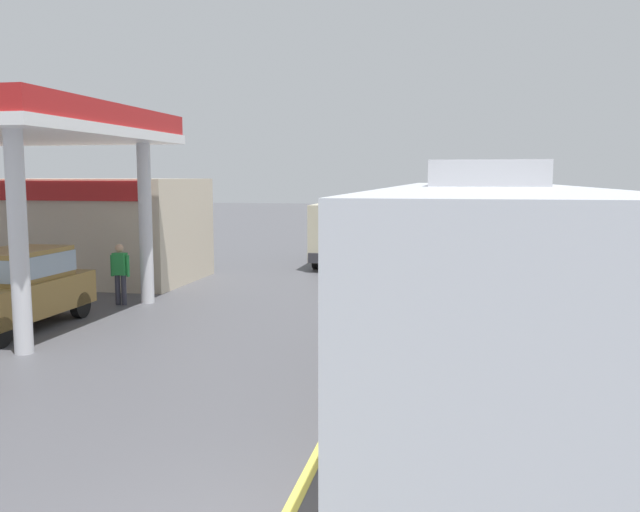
# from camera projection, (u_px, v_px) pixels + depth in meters

# --- Properties ---
(ground) EXTENTS (120.00, 120.00, 0.00)m
(ground) POSITION_uv_depth(u_px,v_px,m) (411.00, 268.00, 25.35)
(ground) COLOR #4C4C51
(lane_divider_stripe) EXTENTS (0.16, 50.00, 0.01)m
(lane_divider_stripe) POSITION_uv_depth(u_px,v_px,m) (400.00, 290.00, 20.48)
(lane_divider_stripe) COLOR #D8CC4C
(lane_divider_stripe) RESTS_ON ground
(coach_bus_main) EXTENTS (2.60, 11.04, 3.69)m
(coach_bus_main) POSITION_uv_depth(u_px,v_px,m) (484.00, 301.00, 9.37)
(coach_bus_main) COLOR silver
(coach_bus_main) RESTS_ON ground
(gas_station_roadside) EXTENTS (9.10, 11.95, 5.10)m
(gas_station_roadside) POSITION_uv_depth(u_px,v_px,m) (55.00, 204.00, 20.26)
(gas_station_roadside) COLOR #B21E1E
(gas_station_roadside) RESTS_ON ground
(car_at_pump) EXTENTS (1.70, 4.20, 1.82)m
(car_at_pump) POSITION_uv_depth(u_px,v_px,m) (15.00, 285.00, 15.12)
(car_at_pump) COLOR olive
(car_at_pump) RESTS_ON ground
(minibus_opposing_lane) EXTENTS (2.04, 6.13, 2.44)m
(minibus_opposing_lane) POSITION_uv_depth(u_px,v_px,m) (348.00, 227.00, 26.80)
(minibus_opposing_lane) COLOR #BFB799
(minibus_opposing_lane) RESTS_ON ground
(pedestrian_near_pump) EXTENTS (0.55, 0.22, 1.66)m
(pedestrian_near_pump) POSITION_uv_depth(u_px,v_px,m) (120.00, 271.00, 18.02)
(pedestrian_near_pump) COLOR #33333F
(pedestrian_near_pump) RESTS_ON ground
(pedestrian_by_shop) EXTENTS (0.55, 0.22, 1.66)m
(pedestrian_by_shop) POSITION_uv_depth(u_px,v_px,m) (15.00, 282.00, 16.08)
(pedestrian_by_shop) COLOR #33333F
(pedestrian_by_shop) RESTS_ON ground
(car_trailing_behind_bus) EXTENTS (1.70, 4.20, 1.82)m
(car_trailing_behind_bus) POSITION_uv_depth(u_px,v_px,m) (474.00, 235.00, 28.40)
(car_trailing_behind_bus) COLOR black
(car_trailing_behind_bus) RESTS_ON ground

